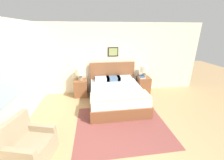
% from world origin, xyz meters
% --- Properties ---
extents(wall_back, '(7.22, 0.09, 2.60)m').
position_xyz_m(wall_back, '(0.00, 3.28, 1.30)').
color(wall_back, beige).
rests_on(wall_back, ground_plane).
extents(wall_left, '(0.08, 5.65, 2.60)m').
position_xyz_m(wall_left, '(-2.44, 1.59, 1.31)').
color(wall_left, beige).
rests_on(wall_left, ground_plane).
extents(area_rug_main, '(2.32, 1.92, 0.01)m').
position_xyz_m(area_rug_main, '(0.11, 1.05, 0.00)').
color(area_rug_main, brown).
rests_on(area_rug_main, ground_plane).
extents(bed, '(1.71, 2.00, 1.19)m').
position_xyz_m(bed, '(0.16, 2.22, 0.32)').
color(bed, brown).
rests_on(bed, ground_plane).
extents(armchair, '(0.84, 0.87, 0.86)m').
position_xyz_m(armchair, '(-1.81, 0.34, 0.29)').
color(armchair, '#998466').
rests_on(armchair, ground_plane).
extents(nightstand_near_window, '(0.46, 0.50, 0.62)m').
position_xyz_m(nightstand_near_window, '(-1.04, 2.96, 0.31)').
color(nightstand_near_window, brown).
rests_on(nightstand_near_window, ground_plane).
extents(nightstand_by_door, '(0.46, 0.50, 0.62)m').
position_xyz_m(nightstand_by_door, '(1.37, 2.96, 0.31)').
color(nightstand_by_door, brown).
rests_on(nightstand_by_door, ground_plane).
extents(table_lamp_near_window, '(0.31, 0.31, 0.45)m').
position_xyz_m(table_lamp_near_window, '(-1.03, 2.96, 0.92)').
color(table_lamp_near_window, gray).
rests_on(table_lamp_near_window, nightstand_near_window).
extents(table_lamp_by_door, '(0.31, 0.31, 0.45)m').
position_xyz_m(table_lamp_by_door, '(1.37, 2.96, 0.92)').
color(table_lamp_by_door, gray).
rests_on(table_lamp_by_door, nightstand_by_door).
extents(book_thick_bottom, '(0.21, 0.26, 0.03)m').
position_xyz_m(book_thick_bottom, '(1.27, 2.91, 0.63)').
color(book_thick_bottom, silver).
rests_on(book_thick_bottom, nightstand_by_door).
extents(book_hardcover_middle, '(0.20, 0.23, 0.03)m').
position_xyz_m(book_hardcover_middle, '(1.27, 2.91, 0.66)').
color(book_hardcover_middle, beige).
rests_on(book_hardcover_middle, book_thick_bottom).
extents(book_novel_upper, '(0.20, 0.27, 0.03)m').
position_xyz_m(book_novel_upper, '(1.27, 2.91, 0.69)').
color(book_novel_upper, '#335693').
rests_on(book_novel_upper, book_hardcover_middle).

